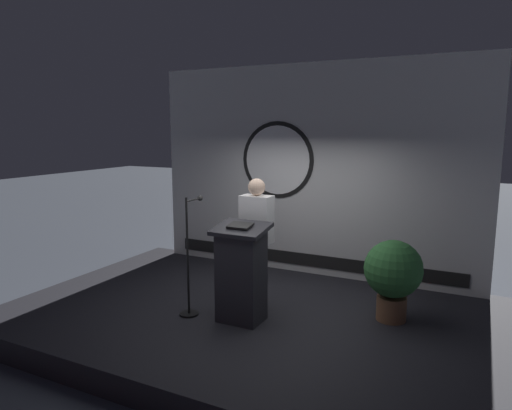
{
  "coord_description": "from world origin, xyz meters",
  "views": [
    {
      "loc": [
        2.47,
        -5.04,
        2.63
      ],
      "look_at": [
        -0.07,
        0.06,
        1.68
      ],
      "focal_mm": 32.31,
      "sensor_mm": 36.0,
      "label": 1
    }
  ],
  "objects_px": {
    "speaker_person": "(257,242)",
    "microphone_stand": "(190,274)",
    "potted_plant": "(393,273)",
    "podium": "(241,273)"
  },
  "relations": [
    {
      "from": "podium",
      "to": "microphone_stand",
      "type": "distance_m",
      "value": 0.69
    },
    {
      "from": "podium",
      "to": "potted_plant",
      "type": "distance_m",
      "value": 1.84
    },
    {
      "from": "speaker_person",
      "to": "potted_plant",
      "type": "xyz_separation_m",
      "value": [
        1.67,
        0.35,
        -0.27
      ]
    },
    {
      "from": "speaker_person",
      "to": "microphone_stand",
      "type": "xyz_separation_m",
      "value": [
        -0.64,
        -0.59,
        -0.35
      ]
    },
    {
      "from": "podium",
      "to": "speaker_person",
      "type": "distance_m",
      "value": 0.55
    },
    {
      "from": "potted_plant",
      "to": "microphone_stand",
      "type": "bearing_deg",
      "value": -157.88
    },
    {
      "from": "podium",
      "to": "speaker_person",
      "type": "height_order",
      "value": "speaker_person"
    },
    {
      "from": "potted_plant",
      "to": "podium",
      "type": "bearing_deg",
      "value": -153.13
    },
    {
      "from": "speaker_person",
      "to": "potted_plant",
      "type": "bearing_deg",
      "value": 11.87
    },
    {
      "from": "podium",
      "to": "microphone_stand",
      "type": "height_order",
      "value": "microphone_stand"
    }
  ]
}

